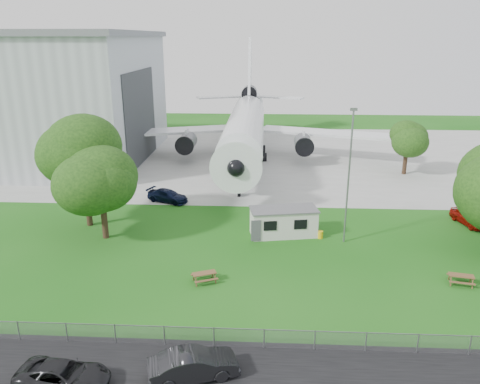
{
  "coord_description": "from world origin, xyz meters",
  "views": [
    {
      "loc": [
        0.8,
        -33.17,
        17.72
      ],
      "look_at": [
        -1.36,
        8.0,
        4.0
      ],
      "focal_mm": 35.0,
      "sensor_mm": 36.0,
      "label": 1
    }
  ],
  "objects_px": {
    "site_cabin": "(284,222)",
    "airliner": "(245,125)",
    "picnic_west": "(205,282)",
    "hangar": "(6,95)",
    "car_centre_sedan": "(193,365)",
    "picnic_east": "(460,284)"
  },
  "relations": [
    {
      "from": "hangar",
      "to": "picnic_west",
      "type": "distance_m",
      "value": 51.94
    },
    {
      "from": "hangar",
      "to": "airliner",
      "type": "xyz_separation_m",
      "value": [
        35.97,
        -0.14,
        -4.14
      ]
    },
    {
      "from": "hangar",
      "to": "picnic_east",
      "type": "relative_size",
      "value": 23.89
    },
    {
      "from": "airliner",
      "to": "car_centre_sedan",
      "type": "relative_size",
      "value": 9.71
    },
    {
      "from": "picnic_west",
      "to": "airliner",
      "type": "bearing_deg",
      "value": 65.36
    },
    {
      "from": "picnic_west",
      "to": "car_centre_sedan",
      "type": "xyz_separation_m",
      "value": [
        0.72,
        -10.52,
        0.81
      ]
    },
    {
      "from": "airliner",
      "to": "picnic_west",
      "type": "xyz_separation_m",
      "value": [
        -1.55,
        -37.61,
        -5.27
      ]
    },
    {
      "from": "site_cabin",
      "to": "hangar",
      "type": "bearing_deg",
      "value": 144.99
    },
    {
      "from": "site_cabin",
      "to": "car_centre_sedan",
      "type": "height_order",
      "value": "site_cabin"
    },
    {
      "from": "picnic_west",
      "to": "picnic_east",
      "type": "height_order",
      "value": "same"
    },
    {
      "from": "picnic_west",
      "to": "site_cabin",
      "type": "bearing_deg",
      "value": 33.37
    },
    {
      "from": "hangar",
      "to": "picnic_east",
      "type": "height_order",
      "value": "hangar"
    },
    {
      "from": "hangar",
      "to": "airliner",
      "type": "relative_size",
      "value": 0.9
    },
    {
      "from": "picnic_west",
      "to": "hangar",
      "type": "bearing_deg",
      "value": 110.08
    },
    {
      "from": "airliner",
      "to": "picnic_east",
      "type": "distance_m",
      "value": 41.34
    },
    {
      "from": "picnic_west",
      "to": "car_centre_sedan",
      "type": "distance_m",
      "value": 10.58
    },
    {
      "from": "airliner",
      "to": "picnic_west",
      "type": "relative_size",
      "value": 26.52
    },
    {
      "from": "site_cabin",
      "to": "airliner",
      "type": "bearing_deg",
      "value": 99.51
    },
    {
      "from": "hangar",
      "to": "picnic_west",
      "type": "xyz_separation_m",
      "value": [
        34.42,
        -37.75,
        -9.41
      ]
    },
    {
      "from": "picnic_west",
      "to": "picnic_east",
      "type": "bearing_deg",
      "value": -20.35
    },
    {
      "from": "hangar",
      "to": "car_centre_sedan",
      "type": "distance_m",
      "value": 60.33
    },
    {
      "from": "hangar",
      "to": "picnic_west",
      "type": "relative_size",
      "value": 23.89
    }
  ]
}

